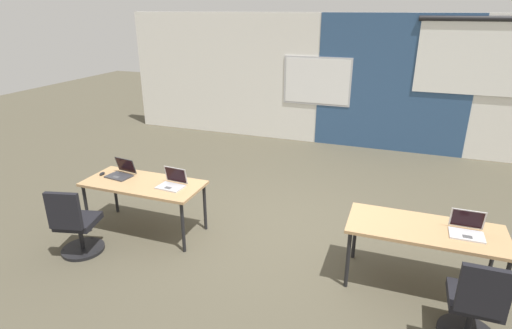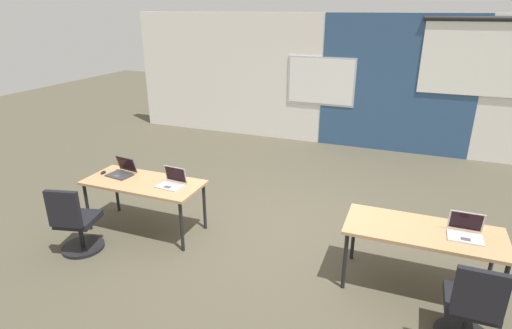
{
  "view_description": "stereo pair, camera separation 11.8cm",
  "coord_description": "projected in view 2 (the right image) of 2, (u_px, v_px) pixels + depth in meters",
  "views": [
    {
      "loc": [
        1.36,
        -4.75,
        2.88
      ],
      "look_at": [
        -0.47,
        0.27,
        0.83
      ],
      "focal_mm": 28.62,
      "sensor_mm": 36.0,
      "label": 1
    },
    {
      "loc": [
        1.47,
        -4.71,
        2.88
      ],
      "look_at": [
        -0.47,
        0.27,
        0.83
      ],
      "focal_mm": 28.62,
      "sensor_mm": 36.0,
      "label": 2
    }
  ],
  "objects": [
    {
      "name": "ground_plane",
      "position": [
        281.0,
        231.0,
        5.63
      ],
      "size": [
        24.0,
        24.0,
        0.0
      ],
      "color": "#4C4738"
    },
    {
      "name": "back_wall_assembly",
      "position": [
        345.0,
        81.0,
        8.75
      ],
      "size": [
        10.0,
        0.27,
        2.8
      ],
      "color": "silver",
      "rests_on": "ground"
    },
    {
      "name": "desk_near_left",
      "position": [
        144.0,
        185.0,
        5.46
      ],
      "size": [
        1.6,
        0.7,
        0.72
      ],
      "color": "tan",
      "rests_on": "ground"
    },
    {
      "name": "desk_near_right",
      "position": [
        423.0,
        235.0,
        4.27
      ],
      "size": [
        1.6,
        0.7,
        0.72
      ],
      "color": "tan",
      "rests_on": "ground"
    },
    {
      "name": "laptop_near_left_end",
      "position": [
        122.0,
        171.0,
        5.64
      ],
      "size": [
        0.37,
        0.33,
        0.23
      ],
      "rotation": [
        0.0,
        0.0,
        -0.14
      ],
      "color": "#333338",
      "rests_on": "desk_near_left"
    },
    {
      "name": "mouse_near_left_end",
      "position": [
        103.0,
        172.0,
        5.69
      ],
      "size": [
        0.07,
        0.11,
        0.03
      ],
      "color": "black",
      "rests_on": "desk_near_left"
    },
    {
      "name": "chair_near_left_end",
      "position": [
        76.0,
        225.0,
        5.03
      ],
      "size": [
        0.53,
        0.58,
        0.92
      ],
      "rotation": [
        0.0,
        0.0,
        3.38
      ],
      "color": "black",
      "rests_on": "ground"
    },
    {
      "name": "laptop_near_right_end",
      "position": [
        465.0,
        232.0,
        4.12
      ],
      "size": [
        0.33,
        0.27,
        0.23
      ],
      "rotation": [
        0.0,
        0.0,
        0.0
      ],
      "color": "silver",
      "rests_on": "desk_near_right"
    },
    {
      "name": "chair_near_right_end",
      "position": [
        471.0,
        312.0,
        3.6
      ],
      "size": [
        0.52,
        0.54,
        0.92
      ],
      "rotation": [
        0.0,
        0.0,
        3.14
      ],
      "color": "black",
      "rests_on": "ground"
    },
    {
      "name": "laptop_near_left_inner",
      "position": [
        172.0,
        182.0,
        5.29
      ],
      "size": [
        0.35,
        0.3,
        0.24
      ],
      "rotation": [
        0.0,
        0.0,
        -0.08
      ],
      "color": "#B7B7BC",
      "rests_on": "desk_near_left"
    }
  ]
}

